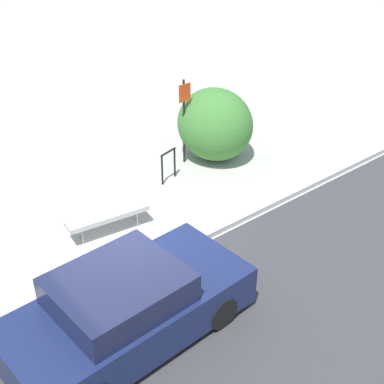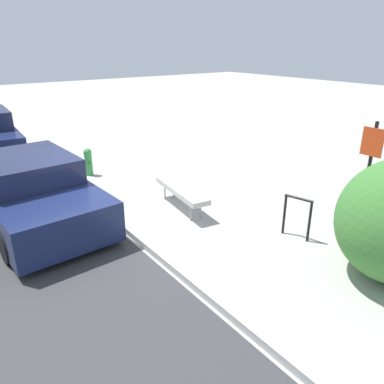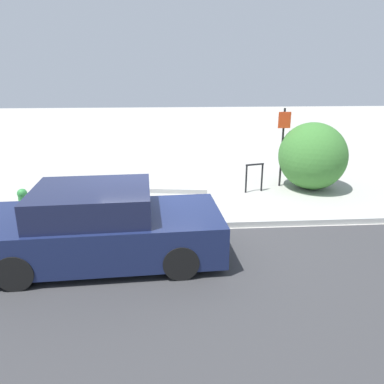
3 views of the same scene
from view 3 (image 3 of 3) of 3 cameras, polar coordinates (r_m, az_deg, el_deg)
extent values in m
plane|color=#ADAAA3|center=(8.29, -6.16, -5.54)|extent=(60.00, 60.00, 0.00)
cube|color=#B7B7B2|center=(8.26, -6.18, -5.13)|extent=(60.00, 0.20, 0.13)
cylinder|color=#99999E|center=(9.56, -6.95, -1.10)|extent=(0.04, 0.04, 0.39)
cylinder|color=#99999E|center=(9.43, 0.66, -1.25)|extent=(0.04, 0.04, 0.39)
cylinder|color=#99999E|center=(9.78, -6.72, -0.67)|extent=(0.04, 0.04, 0.39)
cylinder|color=#99999E|center=(9.64, 0.72, -0.81)|extent=(0.04, 0.04, 0.39)
cube|color=#B2B2AD|center=(9.51, -3.12, 0.47)|extent=(1.85, 0.65, 0.11)
cylinder|color=black|center=(10.65, 8.26, 1.97)|extent=(0.05, 0.05, 0.80)
cylinder|color=black|center=(10.88, 10.61, 2.19)|extent=(0.05, 0.05, 0.80)
cylinder|color=black|center=(10.66, 9.55, 4.15)|extent=(0.54, 0.19, 0.05)
cylinder|color=black|center=(11.33, 13.56, 6.52)|extent=(0.06, 0.06, 2.30)
cube|color=red|center=(11.17, 13.92, 10.60)|extent=(0.36, 0.02, 0.46)
cylinder|color=#338C3F|center=(9.39, -24.19, -2.27)|extent=(0.20, 0.20, 0.60)
sphere|color=#338C3F|center=(9.28, -24.46, -0.21)|extent=(0.22, 0.22, 0.22)
cylinder|color=#338C3F|center=(9.42, -25.03, -1.93)|extent=(0.08, 0.07, 0.07)
cylinder|color=#338C3F|center=(9.32, -23.42, -1.92)|extent=(0.08, 0.07, 0.07)
ellipsoid|color=#3D7A33|center=(11.39, 17.86, 5.24)|extent=(1.91, 2.14, 1.92)
cylinder|color=black|center=(7.79, -2.95, -4.62)|extent=(0.61, 0.21, 0.60)
cylinder|color=black|center=(6.23, -1.73, -10.63)|extent=(0.61, 0.21, 0.60)
cylinder|color=black|center=(8.05, -21.74, -5.17)|extent=(0.61, 0.21, 0.60)
cylinder|color=black|center=(6.56, -25.35, -10.98)|extent=(0.61, 0.21, 0.60)
cube|color=#19234C|center=(6.95, -13.20, -6.16)|extent=(4.27, 2.09, 0.74)
cube|color=#1A203E|center=(6.75, -14.97, -1.49)|extent=(2.09, 1.79, 0.51)
camera|label=1|loc=(5.68, -100.93, 37.77)|focal=50.00mm
camera|label=2|loc=(8.00, 51.15, 12.84)|focal=35.00mm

